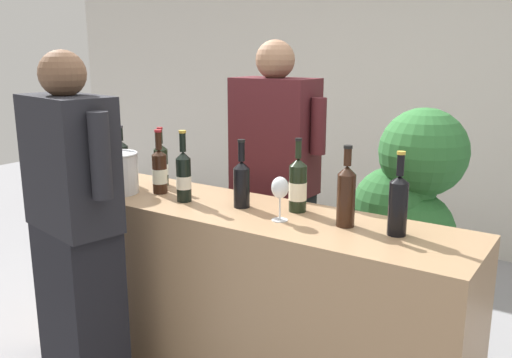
# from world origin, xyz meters

# --- Properties ---
(wall_back) EXTENTS (8.00, 0.10, 2.80)m
(wall_back) POSITION_xyz_m (0.00, 2.60, 1.40)
(wall_back) COLOR beige
(wall_back) RESTS_ON ground_plane
(counter) EXTENTS (2.25, 0.52, 0.94)m
(counter) POSITION_xyz_m (0.00, 0.00, 0.47)
(counter) COLOR #9E7A56
(counter) RESTS_ON ground_plane
(wine_bottle_0) EXTENTS (0.08, 0.08, 0.31)m
(wine_bottle_0) POSITION_xyz_m (-0.55, 0.13, 1.05)
(wine_bottle_0) COLOR black
(wine_bottle_0) RESTS_ON counter
(wine_bottle_1) EXTENTS (0.08, 0.08, 0.32)m
(wine_bottle_1) POSITION_xyz_m (0.05, 0.02, 1.06)
(wine_bottle_1) COLOR black
(wine_bottle_1) RESTS_ON counter
(wine_bottle_2) EXTENTS (0.07, 0.07, 0.34)m
(wine_bottle_2) POSITION_xyz_m (-0.24, -0.05, 1.06)
(wine_bottle_2) COLOR black
(wine_bottle_2) RESTS_ON counter
(wine_bottle_3) EXTENTS (0.08, 0.08, 0.32)m
(wine_bottle_3) POSITION_xyz_m (-0.44, -0.00, 1.05)
(wine_bottle_3) COLOR black
(wine_bottle_3) RESTS_ON counter
(wine_bottle_4) EXTENTS (0.08, 0.08, 0.36)m
(wine_bottle_4) POSITION_xyz_m (-0.88, 0.06, 1.07)
(wine_bottle_4) COLOR black
(wine_bottle_4) RESTS_ON counter
(wine_bottle_5) EXTENTS (0.08, 0.08, 0.34)m
(wine_bottle_5) POSITION_xyz_m (0.57, 0.03, 1.08)
(wine_bottle_5) COLOR black
(wine_bottle_5) RESTS_ON counter
(wine_bottle_6) EXTENTS (0.08, 0.08, 0.32)m
(wine_bottle_6) POSITION_xyz_m (-0.77, 0.05, 1.06)
(wine_bottle_6) COLOR black
(wine_bottle_6) RESTS_ON counter
(wine_bottle_7) EXTENTS (0.08, 0.08, 0.33)m
(wine_bottle_7) POSITION_xyz_m (0.30, 0.11, 1.06)
(wine_bottle_7) COLOR black
(wine_bottle_7) RESTS_ON counter
(wine_bottle_8) EXTENTS (0.08, 0.08, 0.33)m
(wine_bottle_8) POSITION_xyz_m (0.78, 0.04, 1.07)
(wine_bottle_8) COLOR black
(wine_bottle_8) RESTS_ON counter
(wine_glass) EXTENTS (0.07, 0.07, 0.19)m
(wine_glass) POSITION_xyz_m (0.30, -0.06, 1.08)
(wine_glass) COLOR silver
(wine_glass) RESTS_ON counter
(ice_bucket) EXTENTS (0.22, 0.22, 0.21)m
(ice_bucket) POSITION_xyz_m (-0.63, -0.12, 1.04)
(ice_bucket) COLOR silver
(ice_bucket) RESTS_ON counter
(person_server) EXTENTS (0.62, 0.25, 1.70)m
(person_server) POSITION_xyz_m (-0.09, 0.54, 0.83)
(person_server) COLOR black
(person_server) RESTS_ON ground_plane
(person_guest) EXTENTS (0.60, 0.33, 1.65)m
(person_guest) POSITION_xyz_m (-0.44, -0.54, 0.80)
(person_guest) COLOR black
(person_guest) RESTS_ON ground_plane
(potted_shrub) EXTENTS (0.60, 0.51, 1.35)m
(potted_shrub) POSITION_xyz_m (0.55, 0.91, 0.77)
(potted_shrub) COLOR brown
(potted_shrub) RESTS_ON ground_plane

